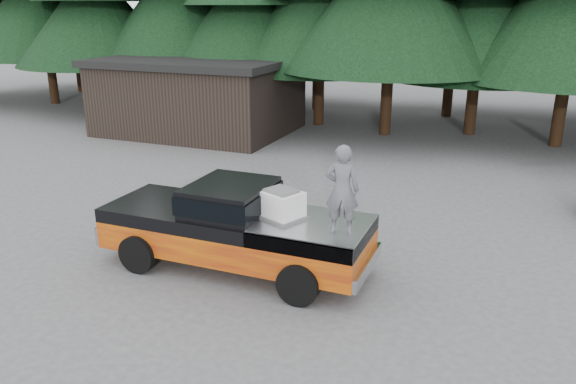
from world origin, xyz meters
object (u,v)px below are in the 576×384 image
at_px(air_compressor, 281,205).
at_px(man_on_bed, 342,190).
at_px(utility_building, 199,95).
at_px(pickup_truck, 236,239).

bearing_deg(air_compressor, man_on_bed, 10.06).
bearing_deg(air_compressor, utility_building, 149.98).
xyz_separation_m(pickup_truck, air_compressor, (1.09, -0.02, 0.94)).
distance_m(pickup_truck, man_on_bed, 2.93).
bearing_deg(man_on_bed, pickup_truck, -18.41).
relative_size(man_on_bed, utility_building, 0.21).
bearing_deg(utility_building, man_on_bed, -49.78).
bearing_deg(man_on_bed, air_compressor, -23.62).
height_order(air_compressor, utility_building, utility_building).
relative_size(pickup_truck, utility_building, 0.71).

